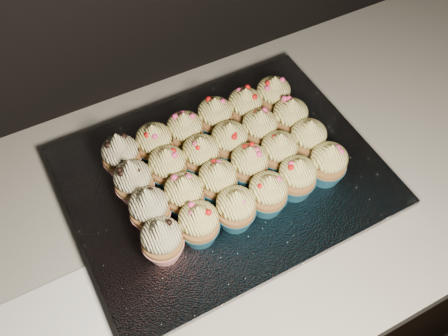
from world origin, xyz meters
name	(u,v)px	position (x,y,z in m)	size (l,w,h in m)	color
cabinet	(231,292)	(0.00, 1.70, 0.43)	(2.40, 0.60, 0.86)	black
worktop	(234,193)	(0.00, 1.70, 0.88)	(2.44, 0.64, 0.04)	beige
napkin	(54,329)	(-0.35, 1.60, 0.90)	(0.14, 0.14, 0.00)	white
baking_tray	(224,181)	(-0.01, 1.71, 0.91)	(0.47, 0.36, 0.02)	black
foil_lining	(224,176)	(-0.01, 1.71, 0.93)	(0.51, 0.40, 0.01)	silver
cupcake_0	(162,239)	(-0.16, 1.63, 0.97)	(0.06, 0.06, 0.10)	red
cupcake_1	(199,223)	(-0.10, 1.63, 0.97)	(0.06, 0.06, 0.08)	#17556F
cupcake_2	(236,208)	(-0.04, 1.62, 0.97)	(0.06, 0.06, 0.08)	#17556F
cupcake_3	(268,193)	(0.02, 1.62, 0.97)	(0.06, 0.06, 0.08)	#17556F
cupcake_4	(297,177)	(0.07, 1.63, 0.97)	(0.06, 0.06, 0.08)	#17556F
cupcake_5	(328,163)	(0.13, 1.63, 0.97)	(0.06, 0.06, 0.08)	#17556F
cupcake_6	(149,209)	(-0.16, 1.68, 0.97)	(0.06, 0.06, 0.10)	red
cupcake_7	(184,194)	(-0.10, 1.68, 0.97)	(0.06, 0.06, 0.08)	#17556F
cupcake_8	(218,181)	(-0.04, 1.68, 0.97)	(0.06, 0.06, 0.08)	#17556F
cupcake_9	(249,165)	(0.02, 1.69, 0.97)	(0.06, 0.06, 0.08)	#17556F
cupcake_10	(279,152)	(0.07, 1.69, 0.97)	(0.06, 0.06, 0.08)	#17556F
cupcake_11	(308,139)	(0.13, 1.69, 0.97)	(0.06, 0.06, 0.08)	#17556F
cupcake_12	(134,181)	(-0.16, 1.74, 0.97)	(0.06, 0.06, 0.10)	red
cupcake_13	(168,167)	(-0.10, 1.74, 0.97)	(0.06, 0.06, 0.08)	#17556F
cupcake_14	(201,155)	(-0.04, 1.74, 0.97)	(0.06, 0.06, 0.08)	#17556F
cupcake_15	(230,141)	(0.01, 1.74, 0.97)	(0.06, 0.06, 0.08)	#17556F
cupcake_16	(259,129)	(0.07, 1.74, 0.97)	(0.06, 0.06, 0.08)	#17556F
cupcake_17	(290,118)	(0.13, 1.74, 0.97)	(0.06, 0.06, 0.08)	#17556F
cupcake_18	(121,155)	(-0.16, 1.80, 0.97)	(0.06, 0.06, 0.10)	red
cupcake_19	(155,143)	(-0.10, 1.80, 0.97)	(0.06, 0.06, 0.08)	#17556F
cupcake_20	(185,132)	(-0.04, 1.80, 0.97)	(0.06, 0.06, 0.08)	#17556F
cupcake_21	(215,117)	(0.02, 1.80, 0.97)	(0.06, 0.06, 0.08)	#17556F
cupcake_22	(245,107)	(0.07, 1.80, 0.97)	(0.06, 0.06, 0.08)	#17556F
cupcake_23	(273,96)	(0.13, 1.80, 0.97)	(0.06, 0.06, 0.08)	#17556F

